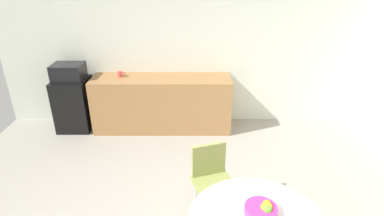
% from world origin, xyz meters
% --- Properties ---
extents(wall_back, '(6.00, 0.10, 2.60)m').
position_xyz_m(wall_back, '(0.00, 3.00, 1.30)').
color(wall_back, silver).
rests_on(wall_back, ground_plane).
extents(counter_block, '(2.25, 0.60, 0.90)m').
position_xyz_m(counter_block, '(-0.30, 2.65, 0.45)').
color(counter_block, '#9E7042').
rests_on(counter_block, ground_plane).
extents(mini_fridge, '(0.54, 0.54, 0.87)m').
position_xyz_m(mini_fridge, '(-1.78, 2.65, 0.44)').
color(mini_fridge, black).
rests_on(mini_fridge, ground_plane).
extents(microwave, '(0.48, 0.38, 0.26)m').
position_xyz_m(microwave, '(-1.78, 2.65, 1.00)').
color(microwave, black).
rests_on(microwave, mini_fridge).
extents(chair_olive, '(0.53, 0.53, 0.83)m').
position_xyz_m(chair_olive, '(0.41, 0.65, 0.52)').
color(chair_olive, silver).
rests_on(chair_olive, ground_plane).
extents(fruit_bowl, '(0.26, 0.26, 0.11)m').
position_xyz_m(fruit_bowl, '(0.75, -0.19, 0.79)').
color(fruit_bowl, '#D8338C').
rests_on(fruit_bowl, round_table).
extents(mug_white, '(0.13, 0.08, 0.09)m').
position_xyz_m(mug_white, '(-0.96, 2.71, 0.95)').
color(mug_white, '#D84C4C').
rests_on(mug_white, counter_block).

